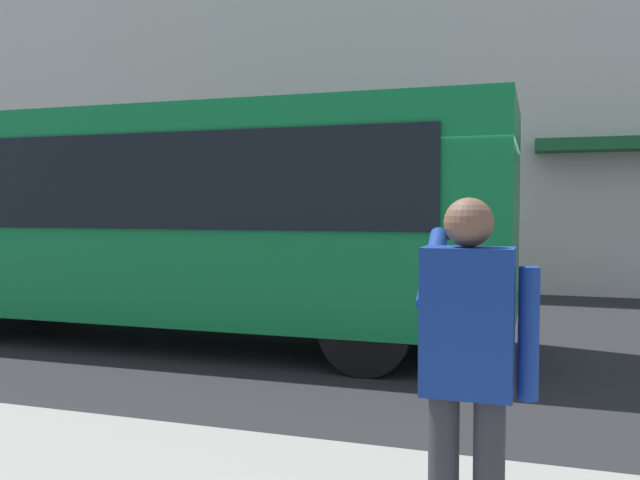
% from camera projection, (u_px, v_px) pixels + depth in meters
% --- Properties ---
extents(ground_plane, '(60.00, 60.00, 0.00)m').
position_uv_depth(ground_plane, '(415.00, 356.00, 8.08)').
color(ground_plane, '#232326').
extents(building_facade_far, '(28.00, 1.55, 12.00)m').
position_uv_depth(building_facade_far, '(474.00, 10.00, 14.23)').
color(building_facade_far, beige).
rests_on(building_facade_far, ground_plane).
extents(red_bus, '(9.05, 2.54, 3.08)m').
position_uv_depth(red_bus, '(169.00, 216.00, 9.05)').
color(red_bus, '#0F7238').
rests_on(red_bus, ground_plane).
extents(pedestrian_photographer, '(0.53, 0.52, 1.70)m').
position_uv_depth(pedestrian_photographer, '(468.00, 356.00, 2.99)').
color(pedestrian_photographer, '#2D2D33').
rests_on(pedestrian_photographer, sidewalk_curb).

